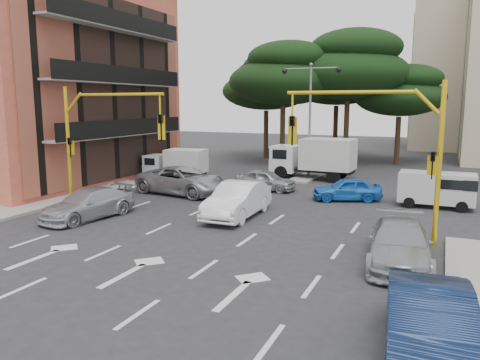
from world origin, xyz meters
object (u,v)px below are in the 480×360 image
at_px(car_silver_cross_a, 183,180).
at_px(box_truck_a, 176,164).
at_px(signal_mast_right, 388,139).
at_px(van_white, 436,190).
at_px(car_silver_wagon, 88,204).
at_px(car_silver_parked, 400,243).
at_px(signal_mast_left, 96,131).
at_px(car_navy_parked, 430,328).
at_px(car_silver_cross_b, 266,180).
at_px(street_lamp_center, 310,100).
at_px(car_white_hatch, 237,200).
at_px(box_truck_b, 313,159).
at_px(car_blue_compact, 347,189).

height_order(car_silver_cross_a, box_truck_a, box_truck_a).
xyz_separation_m(signal_mast_right, van_white, (1.70, 7.12, -2.99)).
height_order(signal_mast_right, car_silver_wagon, signal_mast_right).
bearing_deg(car_silver_parked, van_white, 78.78).
height_order(signal_mast_left, van_white, signal_mast_left).
bearing_deg(car_navy_parked, car_silver_parked, 94.42).
bearing_deg(car_silver_cross_b, street_lamp_center, -6.37).
relative_size(car_silver_cross_b, van_white, 1.02).
xyz_separation_m(signal_mast_left, car_silver_parked, (14.40, -2.51, -3.19)).
distance_m(signal_mast_right, car_silver_cross_a, 13.13).
bearing_deg(car_white_hatch, car_silver_wagon, -155.16).
bearing_deg(street_lamp_center, car_navy_parked, -68.88).
height_order(car_silver_cross_b, car_silver_parked, car_silver_parked).
xyz_separation_m(signal_mast_left, car_silver_cross_a, (1.87, 5.01, -3.09)).
bearing_deg(car_navy_parked, car_silver_wagon, 149.29).
bearing_deg(box_truck_b, car_blue_compact, -148.50).
xyz_separation_m(car_silver_cross_a, car_silver_cross_b, (3.93, 3.00, -0.16)).
bearing_deg(car_silver_cross_b, van_white, -92.22).
relative_size(signal_mast_left, box_truck_a, 1.40).
xyz_separation_m(signal_mast_right, car_silver_wagon, (-12.76, -1.76, -3.21)).
bearing_deg(van_white, signal_mast_right, -12.49).
relative_size(signal_mast_right, box_truck_a, 1.40).
bearing_deg(car_silver_parked, car_silver_cross_a, 143.18).
bearing_deg(car_blue_compact, box_truck_b, -172.50).
height_order(car_blue_compact, car_navy_parked, car_navy_parked).
height_order(car_blue_compact, car_silver_wagon, car_silver_wagon).
bearing_deg(car_silver_wagon, street_lamp_center, 78.96).
height_order(car_silver_cross_a, car_silver_cross_b, car_silver_cross_a).
relative_size(street_lamp_center, car_navy_parked, 1.65).
bearing_deg(van_white, box_truck_b, -126.97).
height_order(signal_mast_left, box_truck_b, signal_mast_left).
xyz_separation_m(signal_mast_left, car_silver_wagon, (0.85, -1.76, -3.21)).
bearing_deg(street_lamp_center, car_silver_wagon, -110.69).
height_order(car_silver_wagon, car_silver_cross_b, car_silver_wagon).
height_order(car_white_hatch, box_truck_a, box_truck_a).
bearing_deg(street_lamp_center, signal_mast_left, -115.91).
bearing_deg(car_blue_compact, car_silver_wagon, -70.68).
xyz_separation_m(car_silver_parked, van_white, (0.90, 9.63, 0.20)).
xyz_separation_m(signal_mast_right, street_lamp_center, (-6.80, 14.01, 1.54)).
relative_size(car_silver_parked, box_truck_a, 1.12).
xyz_separation_m(signal_mast_right, car_white_hatch, (-6.64, 1.24, -3.09)).
distance_m(car_silver_parked, box_truck_b, 17.39).
bearing_deg(car_silver_parked, car_navy_parked, -85.52).
height_order(signal_mast_left, street_lamp_center, street_lamp_center).
xyz_separation_m(car_white_hatch, car_silver_parked, (7.44, -3.74, -0.10)).
height_order(car_silver_wagon, car_silver_cross_a, car_silver_cross_a).
distance_m(signal_mast_left, car_navy_parked, 17.96).
height_order(street_lamp_center, car_silver_cross_a, street_lamp_center).
distance_m(car_blue_compact, car_silver_wagon, 13.30).
height_order(signal_mast_right, car_silver_cross_a, signal_mast_right).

